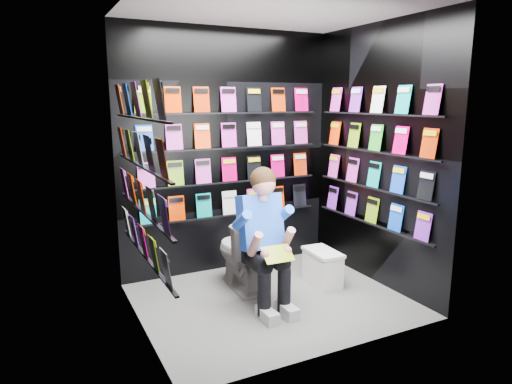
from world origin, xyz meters
name	(u,v)px	position (x,y,z in m)	size (l,w,h in m)	color
floor	(271,300)	(0.00, 0.00, 0.00)	(2.40, 2.40, 0.00)	slate
ceiling	(273,9)	(0.00, 0.00, 2.60)	(2.40, 2.40, 0.00)	white
wall_back	(228,152)	(0.00, 1.00, 1.30)	(2.40, 0.04, 2.60)	black
wall_front	(341,182)	(0.00, -1.00, 1.30)	(2.40, 0.04, 2.60)	black
wall_left	(136,173)	(-1.20, 0.00, 1.30)	(0.04, 2.00, 2.60)	black
wall_right	(377,156)	(1.20, 0.00, 1.30)	(0.04, 2.00, 2.60)	black
comics_back	(229,152)	(0.00, 0.97, 1.31)	(2.10, 0.06, 1.37)	#D00060
comics_left	(140,172)	(-1.17, 0.00, 1.31)	(0.06, 1.70, 1.37)	#D00060
comics_right	(375,156)	(1.17, 0.00, 1.31)	(0.06, 1.70, 1.37)	#D00060
toilet	(242,253)	(-0.12, 0.40, 0.37)	(0.42, 0.75, 0.73)	white
longbox	(322,269)	(0.66, 0.13, 0.16)	(0.24, 0.43, 0.32)	white
longbox_lid	(323,252)	(0.66, 0.13, 0.34)	(0.26, 0.45, 0.03)	white
reader	(259,223)	(-0.12, 0.02, 0.76)	(0.51, 0.75, 1.38)	blue
held_comic	(278,254)	(-0.12, -0.33, 0.58)	(0.26, 0.01, 0.18)	green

